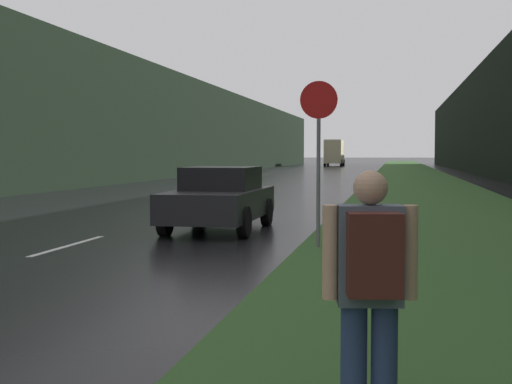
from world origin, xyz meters
TOP-DOWN VIEW (x-y plane):
  - grass_verge at (7.25, 40.00)m, footprint 6.00×240.00m
  - lane_stripe_c at (0.00, 12.33)m, footprint 0.12×3.00m
  - lane_stripe_d at (0.00, 19.33)m, footprint 0.12×3.00m
  - lane_stripe_e at (0.00, 26.33)m, footprint 0.12×3.00m
  - treeline_far_side at (-10.25, 50.00)m, footprint 2.00×140.00m
  - treeline_near_side at (13.25, 50.00)m, footprint 2.00×140.00m
  - stop_sign at (4.61, 12.88)m, footprint 0.68×0.07m
  - hitchhiker_with_backpack at (5.84, 4.22)m, footprint 0.56×0.45m
  - car_passing_near at (2.13, 15.48)m, footprint 1.88×4.19m
  - delivery_truck at (-2.13, 96.34)m, footprint 2.44×6.79m

SIDE VIEW (x-z plane):
  - lane_stripe_c at x=0.00m, z-range 0.00..0.01m
  - lane_stripe_d at x=0.00m, z-range 0.00..0.01m
  - lane_stripe_e at x=0.00m, z-range 0.00..0.01m
  - grass_verge at x=7.25m, z-range 0.00..0.02m
  - car_passing_near at x=2.13m, z-range 0.01..1.42m
  - hitchhiker_with_backpack at x=5.84m, z-range 0.12..1.75m
  - stop_sign at x=4.61m, z-range 0.33..3.36m
  - delivery_truck at x=-2.13m, z-range 0.08..3.62m
  - treeline_far_side at x=-10.25m, z-range 0.00..7.53m
  - treeline_near_side at x=13.25m, z-range 0.00..8.59m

